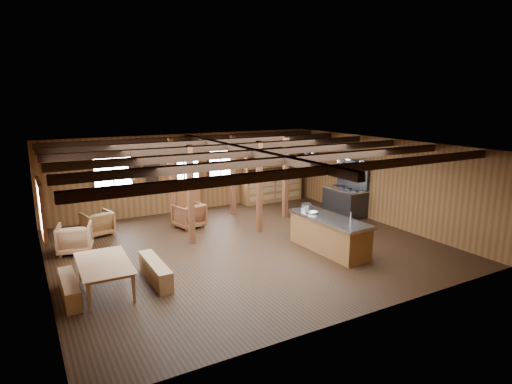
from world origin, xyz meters
The scene contains 22 objects.
room centered at (0.00, 0.00, 1.40)m, with size 10.04×9.04×2.84m.
ceiling_joists centered at (0.00, 0.18, 2.68)m, with size 9.80×8.82×0.18m.
timber_posts centered at (0.52, 2.08, 1.40)m, with size 3.95×2.35×2.80m.
back_door centered at (0.00, 4.45, 0.88)m, with size 1.02×0.08×2.15m.
window_back_left centered at (-2.60, 4.46, 1.60)m, with size 1.32×0.06×1.32m.
window_back_right centered at (1.30, 4.46, 1.60)m, with size 1.02×0.06×1.32m.
window_left centered at (-4.96, 0.50, 1.60)m, with size 0.14×1.24×1.32m.
notice_boards centered at (-1.50, 4.46, 1.64)m, with size 1.08×0.03×0.90m.
back_counter centered at (3.40, 4.20, 0.60)m, with size 2.55×0.60×2.45m.
pendant_lamps centered at (-2.25, 1.00, 2.25)m, with size 1.86×2.36×0.66m.
pot_rack centered at (3.20, 0.25, 2.27)m, with size 0.44×3.00×0.45m.
kitchen_island centered at (1.80, -1.39, 0.48)m, with size 0.98×2.53×1.20m.
step_stool centered at (1.75, -1.07, 0.22)m, with size 0.49×0.35×0.44m, color olive.
commercial_range centered at (4.65, 1.21, 0.64)m, with size 0.83×1.61×1.99m.
dining_table centered at (-3.90, -1.01, 0.33)m, with size 1.86×1.04×0.65m, color #9A6E46.
bench_wall centered at (-4.65, -1.01, 0.21)m, with size 0.29×1.56×0.43m, color olive.
bench_aisle centered at (-2.85, -1.01, 0.23)m, with size 0.32×1.69×0.46m, color olive.
armchair_a centered at (-3.42, 3.08, 0.37)m, with size 0.79×0.81×0.74m, color brown.
armchair_b centered at (-0.73, 2.48, 0.39)m, with size 0.83×0.85×0.78m, color brown.
armchair_c centered at (-4.20, 1.83, 0.39)m, with size 0.84×0.87×0.79m, color olive.
counter_pot centered at (1.72, -0.43, 1.02)m, with size 0.28×0.28×0.17m, color silver.
bowl centered at (1.60, -0.90, 0.97)m, with size 0.26×0.26×0.06m, color silver.
Camera 1 is at (-5.29, -9.99, 4.07)m, focal length 30.00 mm.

